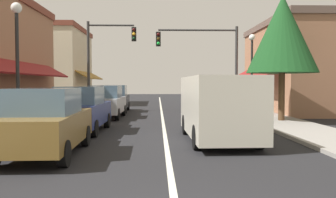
% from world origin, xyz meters
% --- Properties ---
extents(ground_plane, '(80.00, 80.00, 0.00)m').
position_xyz_m(ground_plane, '(0.00, 18.00, 0.00)').
color(ground_plane, black).
extents(sidewalk_left, '(2.60, 56.00, 0.12)m').
position_xyz_m(sidewalk_left, '(-5.50, 18.00, 0.06)').
color(sidewalk_left, gray).
rests_on(sidewalk_left, ground).
extents(sidewalk_right, '(2.60, 56.00, 0.12)m').
position_xyz_m(sidewalk_right, '(5.50, 18.00, 0.06)').
color(sidewalk_right, gray).
rests_on(sidewalk_right, ground).
extents(lane_center_stripe, '(0.14, 52.00, 0.01)m').
position_xyz_m(lane_center_stripe, '(0.00, 18.00, 0.00)').
color(lane_center_stripe, silver).
rests_on(lane_center_stripe, ground).
extents(storefront_right_block, '(6.82, 10.20, 5.97)m').
position_xyz_m(storefront_right_block, '(9.55, 20.00, 2.99)').
color(storefront_right_block, '#9E6B4C').
rests_on(storefront_right_block, ground).
extents(storefront_far_left, '(6.80, 8.20, 6.73)m').
position_xyz_m(storefront_far_left, '(-9.54, 28.00, 3.37)').
color(storefront_far_left, beige).
rests_on(storefront_far_left, ground).
extents(parked_car_nearest_left, '(1.86, 4.14, 1.77)m').
position_xyz_m(parked_car_nearest_left, '(-3.20, 5.72, 0.88)').
color(parked_car_nearest_left, brown).
rests_on(parked_car_nearest_left, ground).
extents(parked_car_second_left, '(1.87, 4.14, 1.77)m').
position_xyz_m(parked_car_second_left, '(-3.25, 10.21, 0.88)').
color(parked_car_second_left, navy).
rests_on(parked_car_second_left, ground).
extents(parked_car_third_left, '(1.86, 4.14, 1.77)m').
position_xyz_m(parked_car_third_left, '(-3.07, 15.79, 0.88)').
color(parked_car_third_left, '#B7BABF').
rests_on(parked_car_third_left, ground).
extents(parked_car_far_left, '(1.83, 4.13, 1.77)m').
position_xyz_m(parked_car_far_left, '(-3.12, 19.97, 0.88)').
color(parked_car_far_left, black).
rests_on(parked_car_far_left, ground).
extents(van_in_lane, '(2.10, 5.23, 2.12)m').
position_xyz_m(van_in_lane, '(1.71, 8.01, 1.15)').
color(van_in_lane, beige).
rests_on(van_in_lane, ground).
extents(traffic_signal_mast_arm, '(5.25, 0.50, 5.52)m').
position_xyz_m(traffic_signal_mast_arm, '(2.96, 19.03, 3.80)').
color(traffic_signal_mast_arm, '#333333').
rests_on(traffic_signal_mast_arm, ground).
extents(traffic_signal_left_corner, '(3.24, 0.50, 5.94)m').
position_xyz_m(traffic_signal_left_corner, '(-3.78, 19.85, 3.91)').
color(traffic_signal_left_corner, '#333333').
rests_on(traffic_signal_left_corner, ground).
extents(street_lamp_left_near, '(0.36, 0.36, 4.58)m').
position_xyz_m(street_lamp_left_near, '(-4.95, 8.44, 3.10)').
color(street_lamp_left_near, black).
rests_on(street_lamp_left_near, ground).
extents(street_lamp_right_mid, '(0.36, 0.36, 4.65)m').
position_xyz_m(street_lamp_right_mid, '(5.06, 16.32, 3.14)').
color(street_lamp_right_mid, black).
rests_on(street_lamp_right_mid, ground).
extents(tree_right_near, '(3.36, 3.36, 6.09)m').
position_xyz_m(tree_right_near, '(5.68, 13.22, 4.22)').
color(tree_right_near, '#4C331E').
rests_on(tree_right_near, ground).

